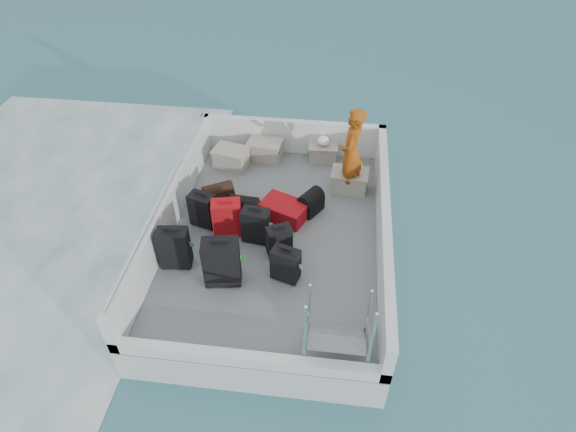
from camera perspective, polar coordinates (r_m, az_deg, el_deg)
name	(u,v)px	position (r m, az deg, el deg)	size (l,w,h in m)	color
ground	(275,259)	(8.38, -1.51, -5.11)	(160.00, 160.00, 0.00)	#1A4A5C
wake_foam	(16,235)	(10.10, -29.57, -2.02)	(10.00, 10.00, 0.00)	white
ferry_hull	(275,247)	(8.16, -1.55, -3.67)	(3.60, 5.00, 0.60)	silver
deck	(275,234)	(7.94, -1.59, -2.09)	(3.30, 4.70, 0.02)	slate
deck_fittings	(293,232)	(7.42, 0.66, -1.88)	(3.60, 5.00, 0.90)	silver
suitcase_0	(175,248)	(7.39, -13.29, -3.76)	(0.45, 0.26, 0.70)	black
suitcase_2	(203,210)	(8.02, -10.05, 0.68)	(0.42, 0.25, 0.61)	black
suitcase_3	(222,263)	(6.99, -7.86, -5.49)	(0.52, 0.31, 0.79)	black
suitcase_4	(256,226)	(7.62, -3.85, -1.16)	(0.42, 0.25, 0.62)	black
suitcase_5	(227,218)	(7.79, -7.24, -0.23)	(0.46, 0.28, 0.64)	#A40C17
suitcase_6	(286,265)	(7.05, -0.29, -5.81)	(0.41, 0.24, 0.56)	black
suitcase_7	(279,241)	(7.42, -1.07, -3.00)	(0.38, 0.22, 0.54)	black
suitcase_8	(284,210)	(8.14, -0.47, 0.70)	(0.50, 0.75, 0.30)	#A40C17
duffel_0	(219,196)	(8.49, -8.21, 2.33)	(0.51, 0.30, 0.32)	black
duffel_1	(244,209)	(8.17, -5.23, 0.81)	(0.48, 0.30, 0.32)	black
duffel_2	(311,204)	(8.26, 2.68, 1.46)	(0.43, 0.30, 0.32)	black
crate_0	(231,159)	(9.35, -6.75, 6.77)	(0.60, 0.42, 0.37)	#9E968A
crate_1	(265,151)	(9.51, -2.73, 7.73)	(0.62, 0.43, 0.37)	#9E968A
crate_2	(323,153)	(9.50, 4.15, 7.44)	(0.52, 0.36, 0.32)	#9E968A
crate_3	(349,182)	(8.76, 7.27, 4.06)	(0.61, 0.42, 0.37)	#9E968A
yellow_bag	(356,166)	(9.31, 8.08, 5.94)	(0.28, 0.26, 0.22)	yellow
white_bag	(323,142)	(9.37, 4.22, 8.70)	(0.24, 0.24, 0.18)	white
passenger	(351,153)	(8.37, 7.48, 7.43)	(0.61, 0.39, 1.65)	orange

